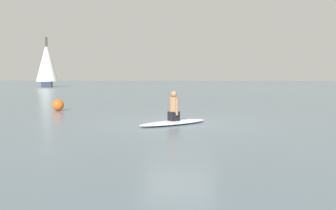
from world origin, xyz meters
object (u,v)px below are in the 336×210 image
object	(u,v)px
person_paddler	(174,107)
buoy_marker	(58,105)
sailboat_far_left	(47,64)
surfboard	(174,123)

from	to	relation	value
person_paddler	buoy_marker	xyz separation A→B (m)	(-6.12, 4.39, -0.31)
sailboat_far_left	surfboard	bearing A→B (deg)	-172.27
sailboat_far_left	buoy_marker	world-z (taller)	sailboat_far_left
surfboard	sailboat_far_left	bearing A→B (deg)	-105.19
person_paddler	buoy_marker	world-z (taller)	person_paddler
person_paddler	surfboard	bearing A→B (deg)	-45.08
sailboat_far_left	person_paddler	bearing A→B (deg)	-172.27
buoy_marker	person_paddler	bearing A→B (deg)	-35.70
buoy_marker	surfboard	bearing A→B (deg)	-35.70
person_paddler	sailboat_far_left	size ratio (longest dim) A/B	0.11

